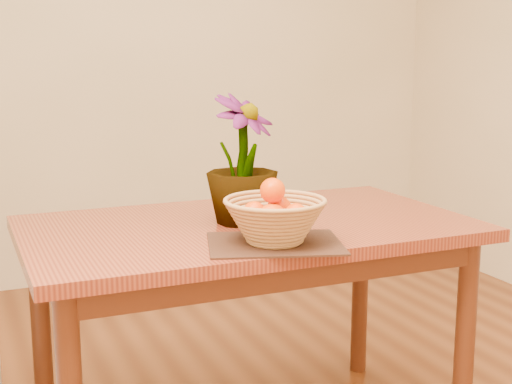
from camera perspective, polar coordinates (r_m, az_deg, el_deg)
name	(u,v)px	position (r m, az deg, el deg)	size (l,w,h in m)	color
wall_back	(112,41)	(4.07, -11.45, 11.78)	(4.00, 0.02, 2.70)	#FFE6C2
table	(248,249)	(2.29, -0.62, -4.58)	(1.40, 0.80, 0.75)	maroon
placemat	(275,243)	(2.00, 1.51, -4.14)	(0.37, 0.28, 0.01)	#3A2015
wicker_basket	(275,222)	(1.99, 1.52, -2.44)	(0.29, 0.29, 0.12)	tan
orange_pile	(274,209)	(1.98, 1.49, -1.37)	(0.16, 0.17, 0.13)	#FF5904
potted_plant	(242,160)	(2.22, -1.10, 2.61)	(0.23, 0.23, 0.40)	#204A15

